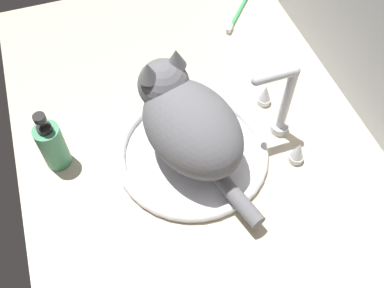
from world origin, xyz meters
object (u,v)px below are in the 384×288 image
sink_basin (192,152)px  toothbrush (238,14)px  cat (186,120)px  faucet (281,109)px  soap_pump_bottle (52,145)px

sink_basin → toothbrush: (-39.38, 26.60, -0.29)cm
cat → toothbrush: 47.28cm
toothbrush → cat: bearing=-35.9°
faucet → cat: cat is taller
faucet → soap_pump_bottle: 47.99cm
sink_basin → toothbrush: sink_basin is taller
sink_basin → toothbrush: bearing=146.0°
sink_basin → soap_pump_bottle: bearing=-105.3°
sink_basin → soap_pump_bottle: (-7.51, -27.54, 5.13)cm
toothbrush → faucet: bearing=-9.8°
sink_basin → soap_pump_bottle: soap_pump_bottle is taller
toothbrush → sink_basin: bearing=-34.0°
cat → sink_basin: bearing=16.5°
faucet → cat: 20.59cm
soap_pump_bottle → sink_basin: bearing=74.7°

